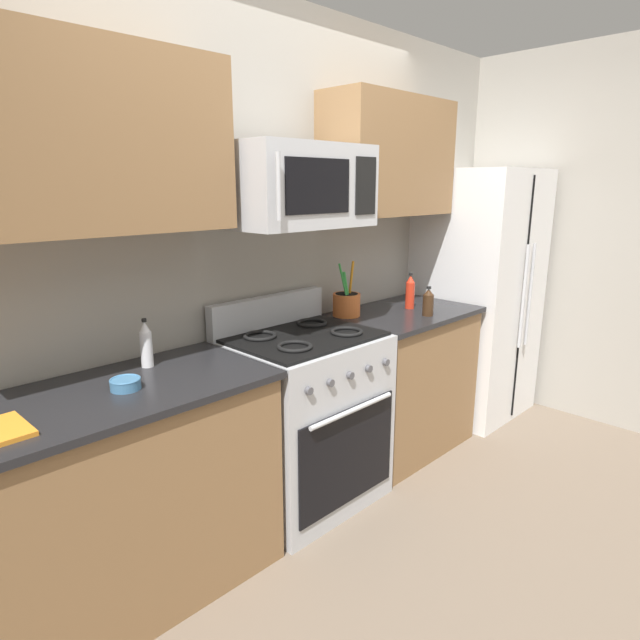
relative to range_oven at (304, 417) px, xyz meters
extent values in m
plane|color=#6B5B4C|center=(0.00, -0.70, -0.47)|extent=(16.00, 16.00, 0.00)
cube|color=#9E998E|center=(0.00, 0.38, 0.83)|extent=(8.00, 0.10, 2.60)
cube|color=olive|center=(-1.03, 0.00, -0.03)|extent=(1.23, 0.58, 0.88)
cube|color=black|center=(-1.03, 0.00, 0.42)|extent=(1.27, 0.62, 0.03)
cube|color=#B2B5BA|center=(0.00, 0.00, -0.02)|extent=(0.76, 0.62, 0.91)
cube|color=black|center=(0.00, -0.32, -0.11)|extent=(0.67, 0.01, 0.51)
cylinder|color=#B2B5BA|center=(0.00, -0.34, 0.15)|extent=(0.57, 0.02, 0.02)
cube|color=black|center=(0.00, 0.00, 0.44)|extent=(0.73, 0.56, 0.02)
cube|color=#B2B5BA|center=(0.00, 0.28, 0.53)|extent=(0.76, 0.06, 0.18)
torus|color=black|center=(-0.18, -0.13, 0.46)|extent=(0.17, 0.17, 0.02)
torus|color=black|center=(0.18, -0.13, 0.46)|extent=(0.17, 0.17, 0.02)
torus|color=black|center=(-0.18, 0.13, 0.46)|extent=(0.17, 0.17, 0.02)
torus|color=black|center=(0.18, 0.13, 0.46)|extent=(0.17, 0.17, 0.02)
cylinder|color=#4C4C51|center=(-0.27, -0.32, 0.32)|extent=(0.04, 0.02, 0.04)
cylinder|color=#4C4C51|center=(-0.14, -0.32, 0.32)|extent=(0.04, 0.02, 0.04)
cylinder|color=#4C4C51|center=(0.00, -0.32, 0.32)|extent=(0.04, 0.02, 0.04)
cylinder|color=#4C4C51|center=(0.14, -0.32, 0.32)|extent=(0.04, 0.02, 0.04)
cylinder|color=#4C4C51|center=(0.27, -0.32, 0.32)|extent=(0.04, 0.02, 0.04)
cube|color=olive|center=(0.86, 0.00, -0.03)|extent=(0.89, 0.58, 0.88)
cube|color=black|center=(0.86, 0.00, 0.42)|extent=(0.93, 0.62, 0.03)
cube|color=silver|center=(1.73, -0.02, 0.42)|extent=(0.77, 0.69, 1.78)
cube|color=black|center=(1.73, -0.37, 0.42)|extent=(0.01, 0.01, 1.69)
cylinder|color=#B2B5BA|center=(1.68, -0.39, 0.46)|extent=(0.02, 0.02, 0.71)
cylinder|color=#B2B5BA|center=(1.78, -0.39, 0.46)|extent=(0.02, 0.02, 0.71)
cube|color=#9E998E|center=(2.22, -0.70, 0.83)|extent=(0.10, 8.00, 2.60)
cube|color=#B2B5BA|center=(0.00, 0.03, 1.19)|extent=(0.72, 0.40, 0.39)
cube|color=black|center=(-0.06, -0.17, 1.19)|extent=(0.40, 0.01, 0.24)
cube|color=black|center=(0.26, -0.17, 1.19)|extent=(0.14, 0.01, 0.27)
cylinder|color=#B2B5BA|center=(-0.32, -0.20, 1.19)|extent=(0.02, 0.02, 0.27)
cube|color=olive|center=(-1.03, 0.16, 1.36)|extent=(1.26, 0.34, 0.68)
cube|color=olive|center=(0.86, 0.16, 1.36)|extent=(0.92, 0.34, 0.68)
cylinder|color=#D1662D|center=(0.51, 0.17, 0.50)|extent=(0.16, 0.16, 0.13)
cylinder|color=black|center=(0.51, 0.17, 0.51)|extent=(0.13, 0.13, 0.11)
cylinder|color=green|center=(0.47, 0.15, 0.61)|extent=(0.04, 0.07, 0.29)
cylinder|color=orange|center=(0.53, 0.16, 0.62)|extent=(0.04, 0.07, 0.30)
cylinder|color=green|center=(0.50, 0.15, 0.59)|extent=(0.05, 0.05, 0.24)
cylinder|color=#382314|center=(0.86, -0.17, 0.50)|extent=(0.07, 0.07, 0.13)
cone|color=#382314|center=(0.86, -0.17, 0.58)|extent=(0.06, 0.06, 0.04)
cylinder|color=black|center=(0.86, -0.17, 0.61)|extent=(0.03, 0.03, 0.01)
cylinder|color=red|center=(0.94, 0.02, 0.52)|extent=(0.06, 0.06, 0.17)
cone|color=red|center=(0.94, 0.02, 0.63)|extent=(0.05, 0.05, 0.05)
cylinder|color=black|center=(0.94, 0.02, 0.66)|extent=(0.02, 0.02, 0.01)
cylinder|color=silver|center=(-0.78, 0.16, 0.51)|extent=(0.05, 0.05, 0.16)
cone|color=silver|center=(-0.78, 0.16, 0.61)|extent=(0.05, 0.05, 0.04)
cylinder|color=black|center=(-0.78, 0.16, 0.64)|extent=(0.02, 0.02, 0.01)
cylinder|color=teal|center=(-0.96, -0.03, 0.46)|extent=(0.11, 0.11, 0.04)
torus|color=teal|center=(-0.96, -0.03, 0.48)|extent=(0.12, 0.12, 0.01)
camera|label=1|loc=(-1.79, -1.90, 1.20)|focal=29.91mm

